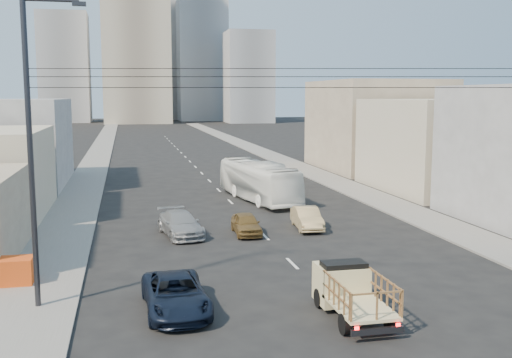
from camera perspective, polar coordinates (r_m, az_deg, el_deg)
name	(u,v)px	position (r m, az deg, el deg)	size (l,w,h in m)	color
ground	(351,322)	(22.99, 9.06, -13.32)	(420.00, 420.00, 0.00)	black
sidewalk_left	(99,153)	(90.37, -14.69, 2.43)	(3.50, 180.00, 0.12)	slate
sidewalk_right	(256,150)	(92.41, 0.04, 2.81)	(3.50, 180.00, 0.12)	slate
lane_dashes	(193,164)	(73.81, -6.06, 1.43)	(0.15, 104.00, 0.01)	silver
flatbed_pickup	(351,289)	(23.17, 9.08, -10.28)	(1.95, 4.41, 1.90)	beige
navy_pickup	(176,294)	(23.71, -7.66, -10.82)	(2.33, 5.05, 1.40)	black
city_bus	(259,181)	(47.69, 0.24, -0.19)	(2.63, 11.23, 3.13)	white
sedan_brown	(246,224)	(36.20, -0.94, -4.29)	(1.50, 3.74, 1.27)	brown
sedan_tan	(307,218)	(37.81, 4.87, -3.73)	(1.43, 4.09, 1.35)	tan
sedan_grey	(180,224)	(36.08, -7.21, -4.27)	(1.99, 4.89, 1.42)	gray
streetlamp_left	(33,145)	(24.23, -20.48, 3.03)	(2.36, 0.25, 12.00)	#2D2D33
overhead_wires	(342,78)	(22.85, 8.17, 9.54)	(23.01, 5.02, 0.72)	black
crate_stack	(12,271)	(28.57, -22.25, -8.11)	(1.80, 1.20, 1.14)	#DE4B14
bldg_right_mid	(444,145)	(55.38, 17.46, 3.11)	(11.00, 14.00, 8.00)	#BCB498
bldg_right_far	(376,125)	(69.83, 11.33, 5.07)	(12.00, 16.00, 10.00)	gray
high_rise_tower	(135,24)	(191.19, -11.42, 14.29)	(20.00, 20.00, 60.00)	gray
midrise_ne	(202,61)	(206.88, -5.20, 11.13)	(16.00, 16.00, 40.00)	gray
midrise_nw	(65,68)	(200.91, -17.75, 10.03)	(15.00, 15.00, 34.00)	gray
midrise_back	(163,57)	(220.78, -8.85, 11.39)	(18.00, 18.00, 44.00)	gray
midrise_east	(248,77)	(188.85, -0.74, 9.65)	(14.00, 14.00, 28.00)	gray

